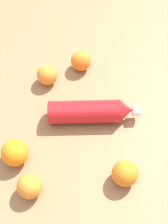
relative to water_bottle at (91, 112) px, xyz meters
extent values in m
plane|color=olive|center=(0.01, -0.05, -0.04)|extent=(2.40, 2.40, 0.00)
cylinder|color=red|center=(0.00, -0.02, 0.00)|extent=(0.10, 0.24, 0.08)
cone|color=red|center=(0.01, 0.11, 0.00)|extent=(0.08, 0.05, 0.08)
cylinder|color=white|center=(0.01, 0.15, 0.00)|extent=(0.04, 0.03, 0.03)
sphere|color=orange|center=(-0.18, -0.14, 0.00)|extent=(0.07, 0.07, 0.07)
sphere|color=orange|center=(0.23, -0.21, 0.00)|extent=(0.07, 0.07, 0.07)
sphere|color=orange|center=(0.12, -0.25, 0.00)|extent=(0.08, 0.08, 0.08)
sphere|color=orange|center=(-0.23, -0.01, 0.00)|extent=(0.07, 0.07, 0.07)
sphere|color=orange|center=(0.23, 0.07, 0.00)|extent=(0.08, 0.08, 0.08)
camera|label=1|loc=(0.60, -0.10, 0.91)|focal=53.24mm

